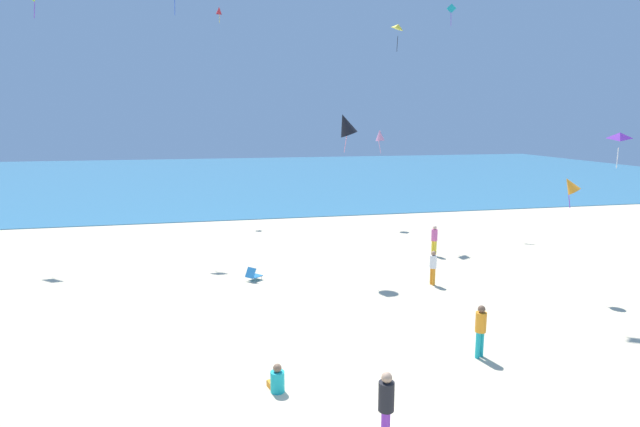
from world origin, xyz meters
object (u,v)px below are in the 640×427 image
Objects in this scene: beach_chair_far_right at (253,274)px; person_1 at (386,404)px; kite_black at (346,124)px; kite_red at (219,11)px; kite_pink at (380,135)px; person_4 at (481,328)px; person_5 at (433,265)px; person_0 at (277,381)px; kite_teal at (451,9)px; person_3 at (434,238)px; kite_orange at (570,185)px; kite_purple at (620,136)px; kite_yellow at (398,27)px.

person_1 reaches higher than beach_chair_far_right.
person_1 is at bearing -101.25° from kite_black.
kite_red is 0.73× the size of kite_pink.
person_4 is 1.03× the size of kite_pink.
person_0 is at bearing -144.49° from person_5.
kite_teal is at bearing -3.07° from beach_chair_far_right.
kite_pink reaches higher than person_4.
person_3 is (9.69, 2.34, 0.64)m from beach_chair_far_right.
kite_pink is at bearing 63.66° from kite_black.
person_4 is 1.21× the size of kite_orange.
person_5 is (7.53, -2.25, 0.59)m from beach_chair_far_right.
person_4 is 31.35m from kite_red.
kite_purple is (-1.06, -16.70, -7.73)m from kite_teal.
kite_orange is at bearing -97.12° from kite_teal.
person_4 is 21.10m from kite_pink.
person_3 is at bearing -54.50° from person_0.
kite_black is (4.34, 0.53, 6.55)m from beach_chair_far_right.
person_4 is 1.17× the size of kite_teal.
person_5 is 14.43m from kite_pink.
person_5 is 1.30× the size of kite_red.
kite_purple is 10.85m from kite_black.
person_3 is (9.96, 12.11, 0.64)m from person_0.
person_0 is at bearing -150.07° from person_3.
kite_purple is at bearing -75.02° from kite_yellow.
kite_purple is (13.77, -23.85, -8.39)m from kite_red.
person_0 is 0.49× the size of kite_pink.
person_4 reaches higher than person_5.
kite_teal is 16.47m from kite_red.
person_0 is 0.45× the size of person_1.
person_5 is at bearing -101.22° from kite_yellow.
kite_black reaches higher than kite_orange.
kite_red is (-14.82, 7.15, 0.66)m from kite_teal.
kite_red is 20.06m from kite_black.
person_4 is 11.39m from kite_black.
person_5 is at bearing -40.96° from kite_black.
person_4 is 25.58m from kite_teal.
kite_teal is 18.25m from kite_orange.
kite_purple reaches higher than person_0.
person_1 reaches higher than person_3.
person_3 reaches higher than person_0.
person_0 is 0.42× the size of kite_black.
kite_yellow reaches higher than person_3.
kite_black is at bearing -39.18° from person_0.
person_1 is 1.08× the size of person_4.
beach_chair_far_right is at bearing -130.80° from kite_pink.
beach_chair_far_right is 15.68m from kite_purple.
beach_chair_far_right is 0.61× the size of kite_orange.
kite_orange reaches higher than person_4.
person_0 is 10.85m from person_5.
person_3 is 5.07m from person_5.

